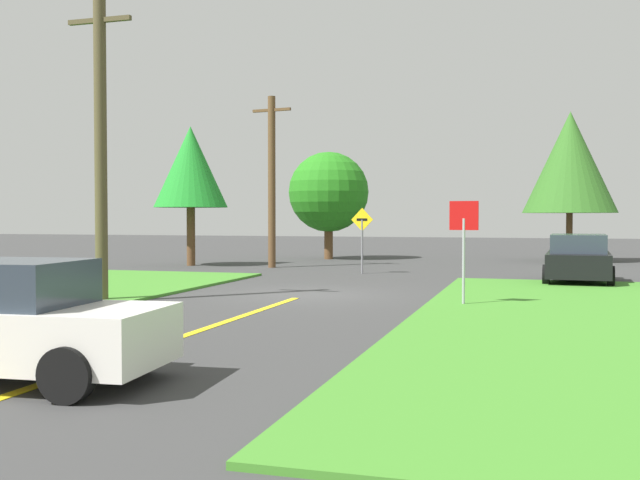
% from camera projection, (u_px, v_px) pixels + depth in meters
% --- Properties ---
extents(ground_plane, '(120.00, 120.00, 0.00)m').
position_uv_depth(ground_plane, '(307.00, 295.00, 20.82)').
color(ground_plane, '#393939').
extents(lane_stripe_center, '(0.20, 14.00, 0.01)m').
position_uv_depth(lane_stripe_center, '(173.00, 340.00, 13.15)').
color(lane_stripe_center, yellow).
rests_on(lane_stripe_center, ground).
extents(stop_sign, '(0.71, 0.13, 2.58)m').
position_uv_depth(stop_sign, '(464.00, 233.00, 17.89)').
color(stop_sign, '#9EA0A8').
rests_on(stop_sign, ground).
extents(car_on_crossroad, '(2.33, 4.56, 1.62)m').
position_uv_depth(car_on_crossroad, '(578.00, 259.00, 24.52)').
color(car_on_crossroad, black).
rests_on(car_on_crossroad, ground).
extents(utility_pole_near, '(1.80, 0.32, 7.84)m').
position_uv_depth(utility_pole_near, '(101.00, 146.00, 18.88)').
color(utility_pole_near, brown).
rests_on(utility_pole_near, ground).
extents(utility_pole_mid, '(1.80, 0.34, 7.40)m').
position_uv_depth(utility_pole_mid, '(272.00, 180.00, 31.85)').
color(utility_pole_mid, brown).
rests_on(utility_pole_mid, ground).
extents(direction_sign, '(0.90, 0.18, 2.54)m').
position_uv_depth(direction_sign, '(362.00, 233.00, 28.49)').
color(direction_sign, slate).
rests_on(direction_sign, ground).
extents(oak_tree_left, '(4.53, 4.53, 7.38)m').
position_uv_depth(oak_tree_left, '(570.00, 162.00, 36.20)').
color(oak_tree_left, brown).
rests_on(oak_tree_left, ground).
extents(pine_tree_center, '(4.16, 4.16, 5.58)m').
position_uv_depth(pine_tree_center, '(329.00, 192.00, 38.28)').
color(pine_tree_center, brown).
rests_on(pine_tree_center, ground).
extents(oak_tree_right, '(3.32, 3.32, 6.28)m').
position_uv_depth(oak_tree_right, '(191.00, 167.00, 33.12)').
color(oak_tree_right, brown).
rests_on(oak_tree_right, ground).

